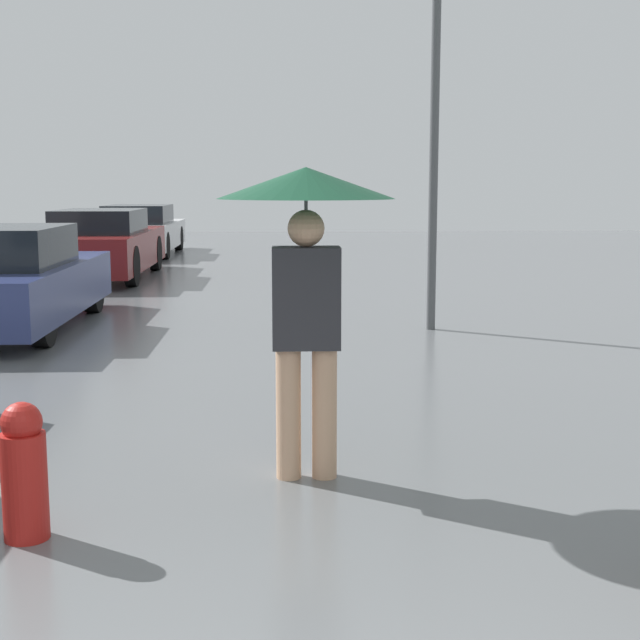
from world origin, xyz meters
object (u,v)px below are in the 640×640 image
parked_car_third (103,245)px  parked_car_farthest (140,231)px  pedestrian (306,235)px  street_lamp (436,47)px  fire_hydrant (24,472)px

parked_car_third → parked_car_farthest: bearing=91.8°
parked_car_third → pedestrian: bearing=-73.3°
street_lamp → pedestrian: bearing=-107.0°
parked_car_third → street_lamp: (4.94, -5.87, 2.61)m
parked_car_third → parked_car_farthest: (-0.17, 5.33, -0.04)m
parked_car_third → street_lamp: bearing=-49.9°
parked_car_farthest → pedestrian: bearing=-78.0°
parked_car_third → street_lamp: size_ratio=1.05×
fire_hydrant → parked_car_farthest: bearing=97.0°
pedestrian → street_lamp: 5.77m
parked_car_third → parked_car_farthest: parked_car_third is taller
parked_car_farthest → fire_hydrant: bearing=-83.0°
parked_car_third → fire_hydrant: 12.13m
parked_car_farthest → parked_car_third: bearing=-88.2°
pedestrian → street_lamp: size_ratio=0.42×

